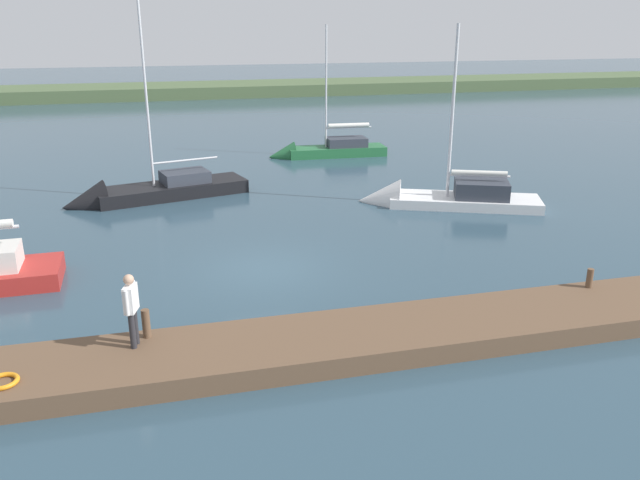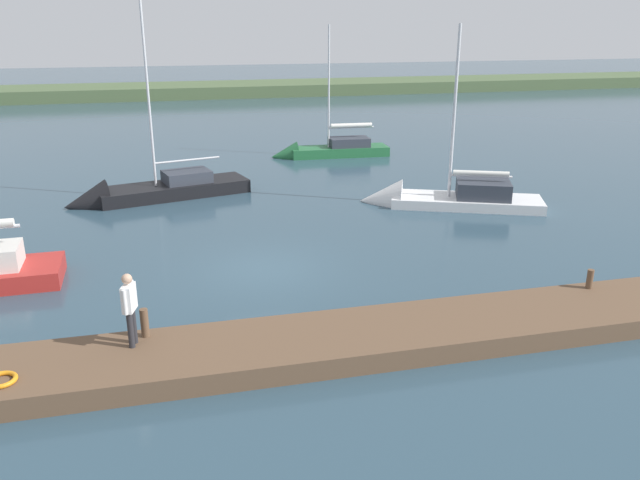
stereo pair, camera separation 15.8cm
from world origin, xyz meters
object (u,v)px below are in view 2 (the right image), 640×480
at_px(life_ring_buoy, 1,380).
at_px(sailboat_inner_slip, 147,196).
at_px(sailboat_mid_channel, 435,201).
at_px(sailboat_near_dock, 325,153).
at_px(mooring_post_far, 145,323).
at_px(mooring_post_near, 590,279).
at_px(person_on_dock, 130,304).

bearing_deg(life_ring_buoy, sailboat_inner_slip, -99.84).
relative_size(sailboat_mid_channel, sailboat_near_dock, 1.04).
distance_m(mooring_post_far, life_ring_buoy, 3.21).
height_order(mooring_post_near, person_on_dock, person_on_dock).
bearing_deg(sailboat_inner_slip, life_ring_buoy, 65.80).
height_order(mooring_post_far, life_ring_buoy, mooring_post_far).
bearing_deg(sailboat_near_dock, person_on_dock, 68.06).
relative_size(mooring_post_near, sailboat_near_dock, 0.07).
xyz_separation_m(mooring_post_near, sailboat_inner_slip, (12.12, -14.48, -0.60)).
bearing_deg(sailboat_inner_slip, mooring_post_far, 76.17).
xyz_separation_m(sailboat_near_dock, person_on_dock, (10.21, 22.23, 1.33)).
distance_m(mooring_post_near, sailboat_near_dock, 21.96).
relative_size(life_ring_buoy, person_on_dock, 0.37).
bearing_deg(mooring_post_near, sailboat_mid_channel, -90.07).
height_order(mooring_post_near, mooring_post_far, mooring_post_far).
relative_size(sailboat_mid_channel, person_on_dock, 4.78).
bearing_deg(life_ring_buoy, mooring_post_far, -154.50).
bearing_deg(mooring_post_near, person_on_dock, 1.75).
xyz_separation_m(mooring_post_far, life_ring_buoy, (2.88, 1.38, -0.30)).
bearing_deg(sailboat_inner_slip, sailboat_mid_channel, 147.62).
bearing_deg(person_on_dock, mooring_post_far, 70.04).
distance_m(life_ring_buoy, sailboat_near_dock, 26.54).
bearing_deg(mooring_post_far, sailboat_inner_slip, -89.47).
height_order(mooring_post_near, sailboat_inner_slip, sailboat_inner_slip).
xyz_separation_m(sailboat_mid_channel, sailboat_inner_slip, (12.14, -3.95, -0.01)).
xyz_separation_m(mooring_post_near, life_ring_buoy, (14.87, 1.38, -0.22)).
height_order(sailboat_mid_channel, sailboat_inner_slip, sailboat_inner_slip).
bearing_deg(sailboat_inner_slip, sailboat_near_dock, -158.17).
distance_m(mooring_post_near, sailboat_inner_slip, 18.89).
xyz_separation_m(sailboat_inner_slip, person_on_dock, (0.13, 14.85, 1.35)).
bearing_deg(mooring_post_far, sailboat_near_dock, -114.47).
relative_size(mooring_post_far, sailboat_near_dock, 0.09).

